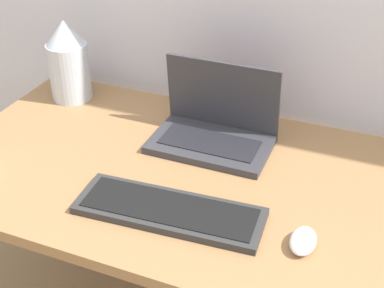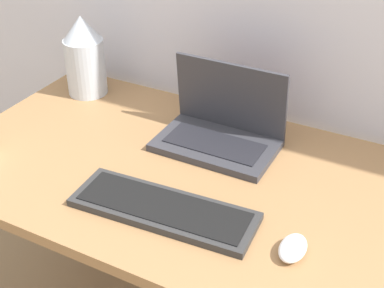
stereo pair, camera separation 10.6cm
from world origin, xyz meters
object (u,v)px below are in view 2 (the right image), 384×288
object	(u,v)px
keyboard	(164,209)
vase	(84,56)
laptop	(221,128)
mouse	(293,248)

from	to	relation	value
keyboard	vase	distance (m)	0.67
keyboard	vase	xyz separation A→B (m)	(-0.52, 0.41, 0.12)
laptop	keyboard	bearing A→B (deg)	-88.11
laptop	vase	size ratio (longest dim) A/B	1.25
keyboard	vase	world-z (taller)	vase
mouse	keyboard	bearing A→B (deg)	-178.11
laptop	vase	world-z (taller)	vase
mouse	vase	world-z (taller)	vase
mouse	laptop	bearing A→B (deg)	134.55
keyboard	vase	size ratio (longest dim) A/B	1.72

